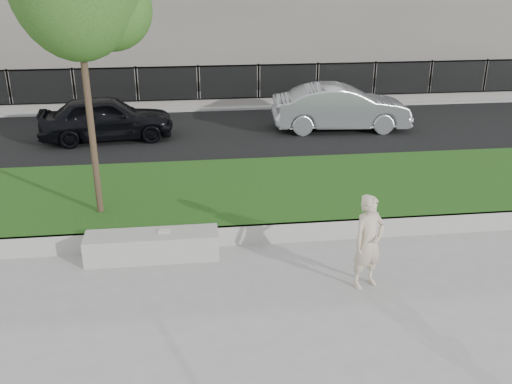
{
  "coord_description": "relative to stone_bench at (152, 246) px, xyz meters",
  "views": [
    {
      "loc": [
        -1.07,
        -8.72,
        5.07
      ],
      "look_at": [
        0.16,
        1.2,
        1.01
      ],
      "focal_mm": 40.0,
      "sensor_mm": 36.0,
      "label": 1
    }
  ],
  "objects": [
    {
      "name": "iron_fence",
      "position": [
        1.81,
        11.28,
        0.3
      ],
      "size": [
        32.0,
        0.3,
        1.5
      ],
      "color": "slate",
      "rests_on": "far_pavement"
    },
    {
      "name": "grass_bank",
      "position": [
        1.81,
        2.28,
        -0.05
      ],
      "size": [
        34.0,
        4.0,
        0.4
      ],
      "primitive_type": "cube",
      "color": "#0F390E",
      "rests_on": "ground"
    },
    {
      "name": "stone_bench",
      "position": [
        0.0,
        0.0,
        0.0
      ],
      "size": [
        2.41,
        0.6,
        0.49
      ],
      "primitive_type": "cube",
      "color": "gray",
      "rests_on": "ground"
    },
    {
      "name": "book",
      "position": [
        0.23,
        0.05,
        0.26
      ],
      "size": [
        0.23,
        0.18,
        0.02
      ],
      "primitive_type": "cube",
      "rotation": [
        0.0,
        0.0,
        -0.12
      ],
      "color": "beige",
      "rests_on": "stone_bench"
    },
    {
      "name": "man",
      "position": [
        3.59,
        -1.41,
        0.57
      ],
      "size": [
        0.7,
        0.59,
        1.62
      ],
      "primitive_type": "imported",
      "rotation": [
        0.0,
        0.0,
        0.4
      ],
      "color": "beige",
      "rests_on": "ground"
    },
    {
      "name": "ground",
      "position": [
        1.81,
        -0.72,
        -0.25
      ],
      "size": [
        90.0,
        90.0,
        0.0
      ],
      "primitive_type": "plane",
      "color": "gray",
      "rests_on": "ground"
    },
    {
      "name": "grass_kerb",
      "position": [
        1.81,
        0.32,
        -0.05
      ],
      "size": [
        34.0,
        0.08,
        0.4
      ],
      "primitive_type": "cube",
      "color": "gray",
      "rests_on": "ground"
    },
    {
      "name": "far_pavement",
      "position": [
        1.81,
        12.28,
        -0.19
      ],
      "size": [
        34.0,
        3.0,
        0.12
      ],
      "primitive_type": "cube",
      "color": "gray",
      "rests_on": "ground"
    },
    {
      "name": "car_silver",
      "position": [
        5.61,
        7.88,
        0.5
      ],
      "size": [
        4.39,
        1.77,
        1.42
      ],
      "primitive_type": "imported",
      "rotation": [
        0.0,
        0.0,
        1.51
      ],
      "color": "#9FA4A8",
      "rests_on": "street"
    },
    {
      "name": "car_dark",
      "position": [
        -1.67,
        7.65,
        0.46
      ],
      "size": [
        4.07,
        1.98,
        1.34
      ],
      "primitive_type": "imported",
      "rotation": [
        0.0,
        0.0,
        1.67
      ],
      "color": "black",
      "rests_on": "street"
    },
    {
      "name": "street",
      "position": [
        1.81,
        7.78,
        -0.23
      ],
      "size": [
        34.0,
        7.0,
        0.04
      ],
      "primitive_type": "cube",
      "color": "black",
      "rests_on": "ground"
    }
  ]
}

